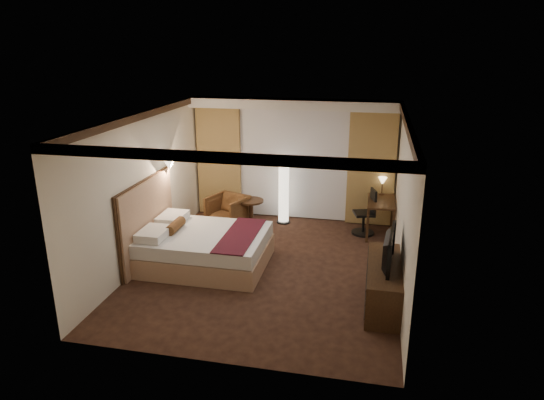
% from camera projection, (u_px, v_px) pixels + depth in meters
% --- Properties ---
extents(floor, '(4.50, 5.50, 0.01)m').
position_uv_depth(floor, '(267.00, 268.00, 8.65)').
color(floor, black).
rests_on(floor, ground).
extents(ceiling, '(4.50, 5.50, 0.01)m').
position_uv_depth(ceiling, '(267.00, 116.00, 7.81)').
color(ceiling, white).
rests_on(ceiling, back_wall).
extents(back_wall, '(4.50, 0.02, 2.70)m').
position_uv_depth(back_wall, '(294.00, 159.00, 10.79)').
color(back_wall, silver).
rests_on(back_wall, floor).
extents(left_wall, '(0.02, 5.50, 2.70)m').
position_uv_depth(left_wall, '(145.00, 188.00, 8.68)').
color(left_wall, silver).
rests_on(left_wall, floor).
extents(right_wall, '(0.02, 5.50, 2.70)m').
position_uv_depth(right_wall, '(403.00, 205.00, 7.79)').
color(right_wall, silver).
rests_on(right_wall, floor).
extents(crown_molding, '(4.50, 5.50, 0.12)m').
position_uv_depth(crown_molding, '(267.00, 120.00, 7.83)').
color(crown_molding, black).
rests_on(crown_molding, ceiling).
extents(soffit, '(4.50, 0.50, 0.20)m').
position_uv_depth(soffit, '(293.00, 104.00, 10.17)').
color(soffit, white).
rests_on(soffit, ceiling).
extents(curtain_sheer, '(2.48, 0.04, 2.45)m').
position_uv_depth(curtain_sheer, '(293.00, 165.00, 10.74)').
color(curtain_sheer, silver).
rests_on(curtain_sheer, back_wall).
extents(curtain_left_drape, '(1.00, 0.14, 2.45)m').
position_uv_depth(curtain_left_drape, '(219.00, 161.00, 11.03)').
color(curtain_left_drape, tan).
rests_on(curtain_left_drape, back_wall).
extents(curtain_right_drape, '(1.00, 0.14, 2.45)m').
position_uv_depth(curtain_right_drape, '(371.00, 169.00, 10.35)').
color(curtain_right_drape, tan).
rests_on(curtain_right_drape, back_wall).
extents(wall_sconce, '(0.24, 0.24, 0.24)m').
position_uv_depth(wall_sconce, '(169.00, 164.00, 9.27)').
color(wall_sconce, white).
rests_on(wall_sconce, left_wall).
extents(bed, '(2.16, 1.68, 0.63)m').
position_uv_depth(bed, '(206.00, 248.00, 8.69)').
color(bed, white).
rests_on(bed, floor).
extents(headboard, '(0.12, 1.98, 1.50)m').
position_uv_depth(headboard, '(148.00, 221.00, 8.78)').
color(headboard, tan).
rests_on(headboard, floor).
extents(armchair, '(0.94, 0.92, 0.77)m').
position_uv_depth(armchair, '(228.00, 210.00, 10.48)').
color(armchair, '#4C2B17').
rests_on(armchair, floor).
extents(side_table, '(0.55, 0.55, 0.61)m').
position_uv_depth(side_table, '(251.00, 213.00, 10.51)').
color(side_table, black).
rests_on(side_table, floor).
extents(floor_lamp, '(0.30, 0.30, 1.43)m').
position_uv_depth(floor_lamp, '(284.00, 192.00, 10.61)').
color(floor_lamp, white).
rests_on(floor_lamp, floor).
extents(desk, '(0.55, 1.09, 0.75)m').
position_uv_depth(desk, '(380.00, 217.00, 10.06)').
color(desk, black).
rests_on(desk, floor).
extents(desk_lamp, '(0.18, 0.18, 0.34)m').
position_uv_depth(desk_lamp, '(382.00, 187.00, 10.26)').
color(desk_lamp, '#FFD899').
rests_on(desk_lamp, desk).
extents(office_chair, '(0.58, 0.58, 0.98)m').
position_uv_depth(office_chair, '(364.00, 212.00, 10.05)').
color(office_chair, black).
rests_on(office_chair, floor).
extents(dresser, '(0.50, 1.68, 0.65)m').
position_uv_depth(dresser, '(383.00, 284.00, 7.40)').
color(dresser, black).
rests_on(dresser, floor).
extents(television, '(0.68, 1.07, 0.13)m').
position_uv_depth(television, '(384.00, 246.00, 7.21)').
color(television, black).
rests_on(television, dresser).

